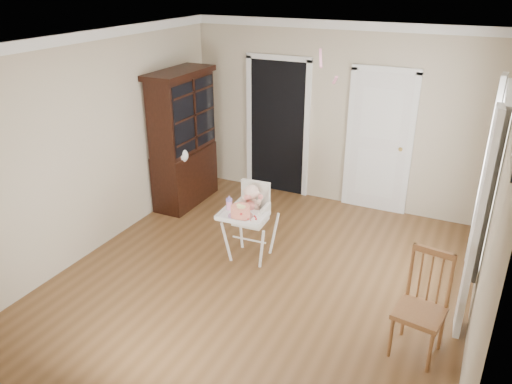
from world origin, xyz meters
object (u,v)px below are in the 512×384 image
at_px(cake, 240,211).
at_px(sippy_cup, 229,204).
at_px(high_chair, 250,213).
at_px(dining_chair, 421,308).
at_px(china_cabinet, 183,139).

distance_m(cake, sippy_cup, 0.24).
xyz_separation_m(cake, sippy_cup, (-0.21, 0.11, 0.01)).
height_order(high_chair, dining_chair, dining_chair).
distance_m(sippy_cup, dining_chair, 2.48).
xyz_separation_m(cake, dining_chair, (2.16, -0.58, -0.28)).
height_order(high_chair, china_cabinet, china_cabinet).
distance_m(high_chair, dining_chair, 2.32).
xyz_separation_m(high_chair, china_cabinet, (-1.64, 1.07, 0.40)).
height_order(cake, dining_chair, dining_chair).
distance_m(high_chair, cake, 0.30).
distance_m(high_chair, sippy_cup, 0.30).
xyz_separation_m(sippy_cup, dining_chair, (2.37, -0.69, -0.29)).
bearing_deg(high_chair, cake, -92.61).
bearing_deg(china_cabinet, high_chair, -33.17).
bearing_deg(dining_chair, sippy_cup, 172.32).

